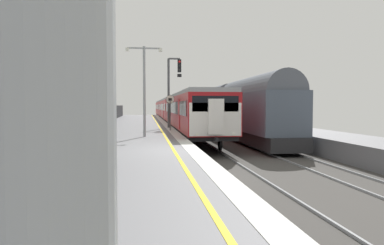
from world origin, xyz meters
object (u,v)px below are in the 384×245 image
(freight_train_adjacent_track, at_px, (216,107))
(background_tree_left, at_px, (56,33))
(background_tree_centre, at_px, (30,18))
(background_tree_right, at_px, (80,72))
(commuter_train_at_platform, at_px, (172,109))
(speed_limit_sign, at_px, (170,108))
(signal_gantry, at_px, (172,84))
(platform_lamp_mid, at_px, (144,83))

(freight_train_adjacent_track, bearing_deg, background_tree_left, -128.39)
(background_tree_centre, distance_m, background_tree_right, 15.02)
(commuter_train_at_platform, height_order, speed_limit_sign, commuter_train_at_platform)
(commuter_train_at_platform, distance_m, background_tree_left, 28.55)
(commuter_train_at_platform, bearing_deg, signal_gantry, -94.12)
(speed_limit_sign, relative_size, background_tree_right, 0.36)
(freight_train_adjacent_track, xyz_separation_m, signal_gantry, (-5.49, -9.84, 1.83))
(speed_limit_sign, xyz_separation_m, platform_lamp_mid, (-1.74, -4.75, 1.40))
(background_tree_left, bearing_deg, signal_gantry, 40.58)
(platform_lamp_mid, height_order, background_tree_right, background_tree_right)
(signal_gantry, height_order, background_tree_centre, background_tree_centre)
(background_tree_left, distance_m, background_tree_centre, 4.41)
(freight_train_adjacent_track, distance_m, background_tree_centre, 24.41)
(background_tree_right, bearing_deg, speed_limit_sign, -46.17)
(freight_train_adjacent_track, distance_m, background_tree_left, 20.85)
(platform_lamp_mid, bearing_deg, background_tree_centre, -154.22)
(background_tree_right, bearing_deg, freight_train_adjacent_track, 22.20)
(signal_gantry, distance_m, background_tree_left, 9.77)
(speed_limit_sign, distance_m, background_tree_right, 11.13)
(freight_train_adjacent_track, height_order, background_tree_left, background_tree_left)
(signal_gantry, relative_size, background_tree_left, 0.69)
(freight_train_adjacent_track, xyz_separation_m, background_tree_left, (-12.66, -15.98, 4.37))
(commuter_train_at_platform, relative_size, speed_limit_sign, 25.31)
(commuter_train_at_platform, height_order, background_tree_centre, background_tree_centre)
(background_tree_centre, bearing_deg, freight_train_adjacent_track, 57.92)
(platform_lamp_mid, height_order, background_tree_centre, background_tree_centre)
(freight_train_adjacent_track, height_order, speed_limit_sign, freight_train_adjacent_track)
(platform_lamp_mid, xyz_separation_m, background_tree_centre, (-5.18, -2.50, 2.76))
(commuter_train_at_platform, distance_m, background_tree_right, 19.00)
(background_tree_left, bearing_deg, background_tree_right, 93.24)
(commuter_train_at_platform, xyz_separation_m, platform_lamp_mid, (-3.59, -28.71, 1.71))
(background_tree_left, bearing_deg, freight_train_adjacent_track, 51.61)
(speed_limit_sign, distance_m, background_tree_centre, 10.86)
(commuter_train_at_platform, bearing_deg, background_tree_left, -107.89)
(signal_gantry, relative_size, background_tree_right, 0.79)
(platform_lamp_mid, distance_m, background_tree_left, 6.16)
(freight_train_adjacent_track, height_order, background_tree_centre, background_tree_centre)
(background_tree_left, relative_size, background_tree_right, 1.15)
(platform_lamp_mid, bearing_deg, background_tree_right, 114.44)
(speed_limit_sign, bearing_deg, background_tree_centre, -133.66)
(commuter_train_at_platform, xyz_separation_m, background_tree_centre, (-8.77, -31.21, 4.47))
(background_tree_centre, bearing_deg, speed_limit_sign, 46.34)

